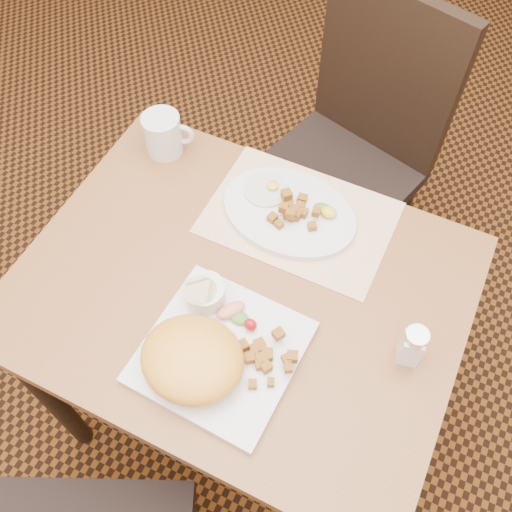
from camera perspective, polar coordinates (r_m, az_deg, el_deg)
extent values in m
plane|color=black|center=(1.85, -1.06, -14.62)|extent=(8.00, 8.00, 0.00)
cube|color=#965A2E|center=(1.18, -1.62, -3.41)|extent=(0.90, 0.70, 0.03)
cylinder|color=black|center=(1.57, -19.98, -13.02)|extent=(0.05, 0.05, 0.71)
cylinder|color=black|center=(1.76, -8.62, 3.23)|extent=(0.05, 0.05, 0.71)
cylinder|color=black|center=(1.62, 16.48, -6.83)|extent=(0.05, 0.05, 0.71)
cylinder|color=black|center=(1.65, -20.08, -22.90)|extent=(0.04, 0.04, 0.42)
cube|color=black|center=(1.74, 7.55, 7.46)|extent=(0.52, 0.52, 0.05)
cylinder|color=black|center=(1.98, 14.09, 3.16)|extent=(0.04, 0.04, 0.42)
cylinder|color=black|center=(1.79, 7.76, -3.75)|extent=(0.04, 0.04, 0.42)
cylinder|color=black|center=(2.08, 5.90, 8.58)|extent=(0.04, 0.04, 0.42)
cylinder|color=black|center=(1.90, -0.84, 2.53)|extent=(0.04, 0.04, 0.42)
cube|color=black|center=(1.68, 12.95, 17.26)|extent=(0.41, 0.15, 0.50)
cube|color=white|center=(1.26, 4.36, 3.86)|extent=(0.40, 0.28, 0.00)
cube|color=silver|center=(1.09, -3.50, -9.56)|extent=(0.29, 0.29, 0.02)
ellipsoid|color=#F7A730|center=(1.05, -6.40, -10.18)|extent=(0.19, 0.17, 0.07)
ellipsoid|color=#F7A730|center=(1.05, -5.62, -12.11)|extent=(0.08, 0.07, 0.03)
ellipsoid|color=#F7A730|center=(1.09, -8.27, -8.02)|extent=(0.08, 0.07, 0.03)
cylinder|color=silver|center=(1.12, -5.12, -3.72)|extent=(0.08, 0.08, 0.04)
cylinder|color=beige|center=(1.10, -5.66, -3.48)|extent=(0.07, 0.07, 0.01)
ellipsoid|color=#387223|center=(1.11, -1.65, -6.22)|extent=(0.04, 0.03, 0.01)
ellipsoid|color=red|center=(1.09, -0.56, -6.88)|extent=(0.03, 0.03, 0.03)
ellipsoid|color=#F28C72|center=(1.11, -2.51, -5.41)|extent=(0.06, 0.07, 0.02)
cylinder|color=white|center=(1.28, 1.02, 6.64)|extent=(0.10, 0.10, 0.01)
ellipsoid|color=yellow|center=(1.28, 1.68, 7.07)|extent=(0.03, 0.03, 0.01)
ellipsoid|color=#387223|center=(1.25, 6.66, 4.80)|extent=(0.04, 0.03, 0.01)
ellipsoid|color=yellow|center=(1.24, 7.30, 4.38)|extent=(0.04, 0.03, 0.02)
cube|color=white|center=(1.10, 15.19, -8.89)|extent=(0.05, 0.05, 0.08)
cylinder|color=silver|center=(1.05, 15.79, -7.77)|extent=(0.05, 0.05, 0.02)
cylinder|color=silver|center=(1.37, -9.29, 11.94)|extent=(0.09, 0.09, 0.10)
torus|color=silver|center=(1.36, -7.42, 11.95)|extent=(0.06, 0.03, 0.06)
cube|color=#A1611A|center=(1.08, -0.09, -9.44)|extent=(0.02, 0.02, 0.02)
cube|color=#A1611A|center=(1.06, 1.04, -11.07)|extent=(0.02, 0.02, 0.02)
cube|color=#A1611A|center=(1.06, 3.12, -10.27)|extent=(0.03, 0.03, 0.01)
cube|color=#A1611A|center=(1.07, 1.17, -9.82)|extent=(0.03, 0.03, 0.02)
cube|color=#A1611A|center=(1.05, 1.49, -12.52)|extent=(0.02, 0.02, 0.01)
cube|color=#A1611A|center=(1.06, 3.66, -10.00)|extent=(0.03, 0.02, 0.02)
cube|color=#A1611A|center=(1.05, 3.25, -11.13)|extent=(0.02, 0.02, 0.01)
cube|color=#A1611A|center=(1.07, 0.61, -10.20)|extent=(0.03, 0.03, 0.02)
cube|color=#A1611A|center=(1.08, -0.24, -9.23)|extent=(0.02, 0.02, 0.01)
cube|color=#A1611A|center=(1.05, -0.34, -12.72)|extent=(0.02, 0.02, 0.01)
cube|color=#A1611A|center=(1.08, 0.40, -9.10)|extent=(0.03, 0.03, 0.02)
cube|color=#A1611A|center=(1.08, 0.37, -8.76)|extent=(0.03, 0.03, 0.02)
cube|color=#A1611A|center=(1.07, 0.46, -10.72)|extent=(0.03, 0.03, 0.02)
cube|color=#A1611A|center=(1.07, -0.63, -10.17)|extent=(0.03, 0.03, 0.02)
cube|color=#A1611A|center=(1.07, 2.25, -7.79)|extent=(0.03, 0.03, 0.02)
cube|color=#A1611A|center=(1.08, -1.28, -8.94)|extent=(0.03, 0.03, 0.02)
cube|color=#A1611A|center=(1.23, 4.00, 4.18)|extent=(0.02, 0.02, 0.02)
cube|color=#A1611A|center=(1.22, 6.03, 4.40)|extent=(0.02, 0.02, 0.02)
cube|color=#A1611A|center=(1.25, 4.44, 4.99)|extent=(0.02, 0.02, 0.02)
cube|color=#A1611A|center=(1.23, 3.55, 4.08)|extent=(0.02, 0.02, 0.02)
cube|color=#A1611A|center=(1.24, 3.77, 4.17)|extent=(0.02, 0.02, 0.02)
cube|color=#A1611A|center=(1.23, 3.23, 4.17)|extent=(0.02, 0.03, 0.02)
cube|color=#A1611A|center=(1.24, 4.72, 4.35)|extent=(0.02, 0.02, 0.02)
cube|color=#A1611A|center=(1.24, 4.13, 4.30)|extent=(0.02, 0.02, 0.02)
cube|color=#A1611A|center=(1.25, 3.20, 5.08)|extent=(0.03, 0.03, 0.02)
cube|color=#A1611A|center=(1.23, 1.65, 3.84)|extent=(0.02, 0.02, 0.02)
cube|color=#A1611A|center=(1.21, 3.46, 4.24)|extent=(0.03, 0.02, 0.02)
cube|color=#A1611A|center=(1.24, 3.08, 6.12)|extent=(0.03, 0.03, 0.02)
cube|color=#A1611A|center=(1.24, 3.44, 4.29)|extent=(0.02, 0.02, 0.02)
cube|color=#A1611A|center=(1.22, 2.32, 3.18)|extent=(0.02, 0.02, 0.01)
cube|color=#A1611A|center=(1.22, 5.63, 2.96)|extent=(0.02, 0.02, 0.01)
cube|color=#A1611A|center=(1.23, 3.32, 4.08)|extent=(0.02, 0.02, 0.02)
cube|color=#A1611A|center=(1.22, 2.79, 4.83)|extent=(0.02, 0.02, 0.02)
cube|color=#A1611A|center=(1.26, 4.65, 5.76)|extent=(0.02, 0.02, 0.02)
cube|color=#A1611A|center=(1.24, 3.84, 4.63)|extent=(0.02, 0.02, 0.02)
cube|color=#A1611A|center=(1.23, 3.85, 3.90)|extent=(0.02, 0.02, 0.02)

